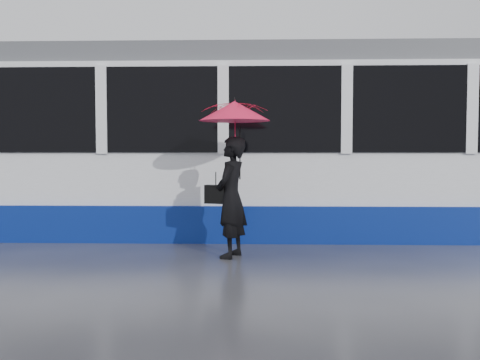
{
  "coord_description": "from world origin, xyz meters",
  "views": [
    {
      "loc": [
        0.51,
        -7.45,
        1.51
      ],
      "look_at": [
        0.27,
        0.31,
        1.1
      ],
      "focal_mm": 40.0,
      "sensor_mm": 36.0,
      "label": 1
    }
  ],
  "objects": [
    {
      "name": "ground",
      "position": [
        0.0,
        0.0,
        0.0
      ],
      "size": [
        90.0,
        90.0,
        0.0
      ],
      "primitive_type": "plane",
      "color": "#2E2E33",
      "rests_on": "ground"
    },
    {
      "name": "handbag",
      "position": [
        -0.08,
        0.15,
        0.9
      ],
      "size": [
        0.33,
        0.22,
        0.45
      ],
      "rotation": [
        0.0,
        0.0,
        -0.31
      ],
      "color": "black",
      "rests_on": "ground"
    },
    {
      "name": "rails",
      "position": [
        0.0,
        2.5,
        0.01
      ],
      "size": [
        34.0,
        1.51,
        0.02
      ],
      "color": "#3F3D38",
      "rests_on": "ground"
    },
    {
      "name": "woman",
      "position": [
        0.14,
        0.13,
        0.86
      ],
      "size": [
        0.59,
        0.73,
        1.73
      ],
      "primitive_type": "imported",
      "rotation": [
        0.0,
        0.0,
        -1.88
      ],
      "color": "black",
      "rests_on": "ground"
    },
    {
      "name": "tram",
      "position": [
        0.46,
        2.5,
        1.64
      ],
      "size": [
        26.0,
        2.56,
        3.35
      ],
      "color": "white",
      "rests_on": "ground"
    },
    {
      "name": "umbrella",
      "position": [
        0.19,
        0.13,
        1.89
      ],
      "size": [
        1.28,
        1.28,
        1.17
      ],
      "rotation": [
        0.0,
        0.0,
        -0.31
      ],
      "color": "#E31387",
      "rests_on": "ground"
    }
  ]
}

